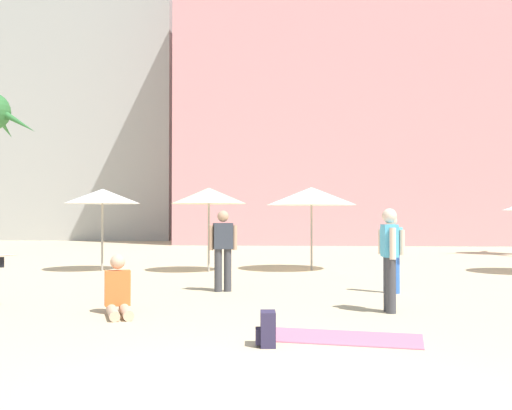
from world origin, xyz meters
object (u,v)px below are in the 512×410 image
(cafe_umbrella_3, at_px, (209,196))
(person_far_right, at_px, (118,294))
(beach_towel, at_px, (343,338))
(person_mid_right, at_px, (390,255))
(person_far_left, at_px, (223,247))
(person_mid_center, at_px, (391,250))
(cafe_umbrella_1, at_px, (311,196))
(cafe_umbrella_2, at_px, (102,196))
(backpack, at_px, (267,329))

(cafe_umbrella_3, height_order, person_far_right, cafe_umbrella_3)
(person_far_right, bearing_deg, beach_towel, 43.60)
(person_mid_right, height_order, person_far_left, same)
(person_mid_right, distance_m, person_mid_center, 2.53)
(cafe_umbrella_1, distance_m, cafe_umbrella_3, 3.02)
(cafe_umbrella_2, relative_size, backpack, 5.68)
(person_far_left, bearing_deg, person_mid_right, 34.97)
(backpack, xyz_separation_m, person_mid_right, (1.85, 2.68, 0.73))
(beach_towel, relative_size, person_far_left, 1.17)
(person_far_left, distance_m, person_mid_center, 3.48)
(cafe_umbrella_3, xyz_separation_m, person_far_right, (-0.26, -7.50, -1.84))
(cafe_umbrella_2, distance_m, person_mid_right, 10.11)
(cafe_umbrella_2, height_order, person_mid_center, cafe_umbrella_2)
(person_far_left, relative_size, person_far_right, 1.62)
(cafe_umbrella_2, bearing_deg, backpack, -60.92)
(beach_towel, bearing_deg, cafe_umbrella_3, 109.32)
(person_far_left, relative_size, person_mid_center, 1.05)
(person_mid_right, xyz_separation_m, person_mid_center, (0.40, 2.50, -0.05))
(cafe_umbrella_3, height_order, person_mid_center, cafe_umbrella_3)
(person_far_left, bearing_deg, cafe_umbrella_1, 143.20)
(backpack, relative_size, person_mid_right, 0.25)
(person_far_right, height_order, person_mid_center, person_mid_center)
(person_mid_center, bearing_deg, cafe_umbrella_3, -95.79)
(beach_towel, xyz_separation_m, person_mid_center, (1.31, 4.63, 0.87))
(cafe_umbrella_2, bearing_deg, person_mid_right, -44.01)
(person_far_right, bearing_deg, person_mid_right, 75.53)
(cafe_umbrella_2, xyz_separation_m, person_mid_right, (7.22, -6.97, -1.24))
(cafe_umbrella_3, distance_m, person_far_right, 7.73)
(cafe_umbrella_2, distance_m, person_far_left, 6.24)
(beach_towel, relative_size, person_mid_center, 1.23)
(cafe_umbrella_3, bearing_deg, backpack, -76.92)
(cafe_umbrella_1, height_order, person_far_left, cafe_umbrella_1)
(backpack, relative_size, person_mid_center, 0.26)
(beach_towel, xyz_separation_m, backpack, (-0.95, -0.55, 0.19))
(cafe_umbrella_3, distance_m, beach_towel, 9.85)
(cafe_umbrella_2, xyz_separation_m, person_far_left, (4.14, -4.49, -1.24))
(cafe_umbrella_3, height_order, person_mid_right, cafe_umbrella_3)
(cafe_umbrella_3, bearing_deg, person_far_left, -77.26)
(cafe_umbrella_2, height_order, person_far_right, cafe_umbrella_2)
(backpack, distance_m, person_far_left, 5.35)
(cafe_umbrella_2, distance_m, cafe_umbrella_3, 3.13)
(cafe_umbrella_2, relative_size, person_far_right, 2.28)
(person_mid_right, distance_m, person_far_right, 4.42)
(cafe_umbrella_1, height_order, cafe_umbrella_3, cafe_umbrella_1)
(backpack, bearing_deg, cafe_umbrella_1, -98.83)
(cafe_umbrella_3, relative_size, person_far_left, 1.42)
(cafe_umbrella_1, distance_m, person_far_left, 5.64)
(person_mid_right, distance_m, person_far_left, 3.95)
(beach_towel, height_order, person_mid_center, person_mid_center)
(cafe_umbrella_1, bearing_deg, backpack, -93.94)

